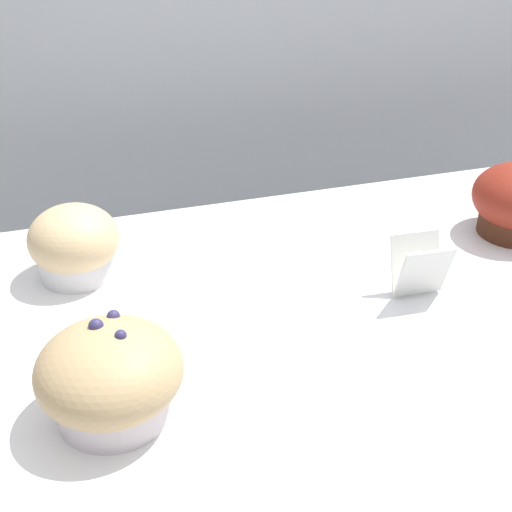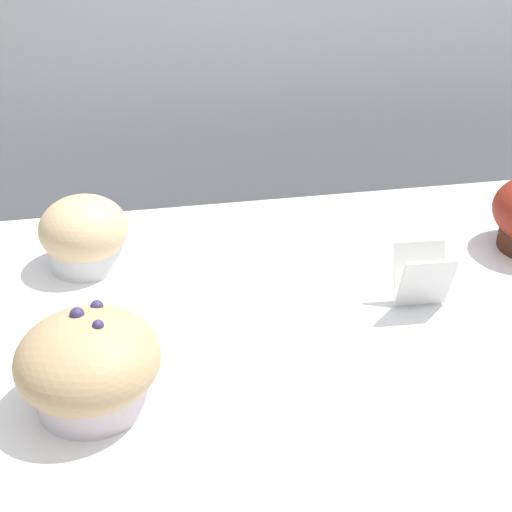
# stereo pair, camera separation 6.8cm
# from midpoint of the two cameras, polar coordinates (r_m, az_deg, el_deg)

# --- Properties ---
(wall_back) EXTENTS (3.20, 0.10, 1.80)m
(wall_back) POSITION_cam_midpoint_polar(r_m,az_deg,el_deg) (1.16, -1.15, 11.73)
(wall_back) COLOR silver
(wall_back) RESTS_ON ground
(muffin_back_left) EXTENTS (0.09, 0.09, 0.08)m
(muffin_back_left) POSITION_cam_midpoint_polar(r_m,az_deg,el_deg) (0.75, -16.87, 0.82)
(muffin_back_left) COLOR silver
(muffin_back_left) RESTS_ON display_counter
(muffin_back_right) EXTENTS (0.11, 0.11, 0.08)m
(muffin_back_right) POSITION_cam_midpoint_polar(r_m,az_deg,el_deg) (0.56, -15.05, -9.42)
(muffin_back_right) COLOR silver
(muffin_back_right) RESTS_ON display_counter
(price_card) EXTENTS (0.05, 0.04, 0.06)m
(price_card) POSITION_cam_midpoint_polar(r_m,az_deg,el_deg) (0.70, 10.29, -0.99)
(price_card) COLOR white
(price_card) RESTS_ON display_counter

